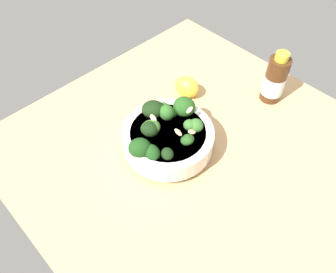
% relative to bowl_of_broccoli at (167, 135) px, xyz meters
% --- Properties ---
extents(ground_plane, '(0.70, 0.70, 0.04)m').
position_rel_bowl_of_broccoli_xyz_m(ground_plane, '(0.04, 0.04, -0.06)').
color(ground_plane, tan).
extents(bowl_of_broccoli, '(0.19, 0.20, 0.09)m').
position_rel_bowl_of_broccoli_xyz_m(bowl_of_broccoli, '(0.00, 0.00, 0.00)').
color(bowl_of_broccoli, silver).
rests_on(bowl_of_broccoli, ground_plane).
extents(lemon_wedge, '(0.07, 0.06, 0.05)m').
position_rel_bowl_of_broccoli_xyz_m(lemon_wedge, '(-0.08, 0.15, -0.02)').
color(lemon_wedge, yellow).
rests_on(lemon_wedge, ground_plane).
extents(bottle_tall, '(0.05, 0.05, 0.13)m').
position_rel_bowl_of_broccoli_xyz_m(bottle_tall, '(0.06, 0.28, 0.01)').
color(bottle_tall, '#472814').
rests_on(bottle_tall, ground_plane).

